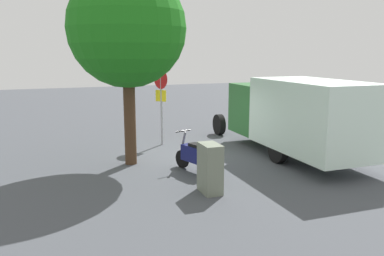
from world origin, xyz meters
TOP-DOWN VIEW (x-y plane):
  - ground_plane at (0.00, 0.00)m, footprint 60.00×60.00m
  - box_truck_near at (-1.29, -3.35)m, footprint 7.83×2.42m
  - motorcycle at (-1.89, 0.51)m, footprint 1.75×0.78m
  - stop_sign at (1.99, 0.38)m, footprint 0.71×0.33m
  - street_tree at (-0.23, 2.10)m, footprint 3.64×3.64m
  - utility_cabinet at (-3.61, 0.81)m, footprint 0.75×0.47m
  - bike_rack_hoop at (2.26, 1.52)m, footprint 0.85×0.09m

SIDE VIEW (x-z plane):
  - ground_plane at x=0.00m, z-range 0.00..0.00m
  - bike_rack_hoop at x=2.26m, z-range -0.43..0.43m
  - motorcycle at x=-1.89m, z-range -0.08..1.12m
  - utility_cabinet at x=-3.61m, z-range 0.00..1.28m
  - box_truck_near at x=-1.29m, z-range 0.19..2.87m
  - stop_sign at x=1.99m, z-range 0.49..3.43m
  - street_tree at x=-0.23m, z-range 1.21..7.31m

